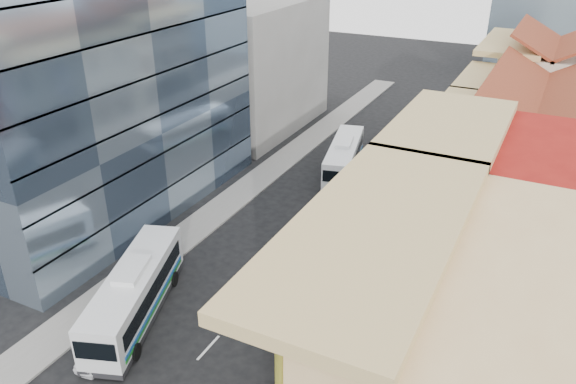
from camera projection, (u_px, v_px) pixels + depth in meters
The scene contains 12 objects.
sidewalk_right at pixel (418, 262), 39.92m from camera, with size 3.00×90.00×0.15m, color slate.
sidewalk_left at pixel (217, 211), 46.75m from camera, with size 3.00×90.00×0.15m, color slate.
shophouse_red at pixel (504, 242), 31.07m from camera, with size 8.00×10.00×12.00m, color maroon.
shophouse_cream_near at pixel (520, 191), 39.12m from camera, with size 8.00×9.00×10.00m, color beige.
shophouse_cream_mid at pixel (533, 147), 46.32m from camera, with size 8.00×9.00×10.00m, color beige.
shophouse_cream_far at pixel (545, 107), 54.49m from camera, with size 8.00×12.00×11.00m, color beige.
office_tower at pixel (86, 25), 41.12m from camera, with size 12.00×26.00×30.00m, color #43556B.
office_block_far at pixel (256, 66), 62.68m from camera, with size 10.00×18.00×14.00m, color gray.
bus_left_near at pixel (135, 292), 33.96m from camera, with size 2.62×11.19×3.59m, color silver, non-canonical shape.
bus_left_far at pixel (344, 157), 52.97m from camera, with size 2.47×10.55×3.38m, color white, non-canonical shape.
bus_right at pixel (349, 275), 35.48m from camera, with size 2.69×11.47×3.68m, color silver, non-canonical shape.
sedan_left at pixel (102, 350), 31.14m from camera, with size 1.46×3.62×1.23m, color white.
Camera 1 is at (15.23, -12.12, 22.35)m, focal length 35.00 mm.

